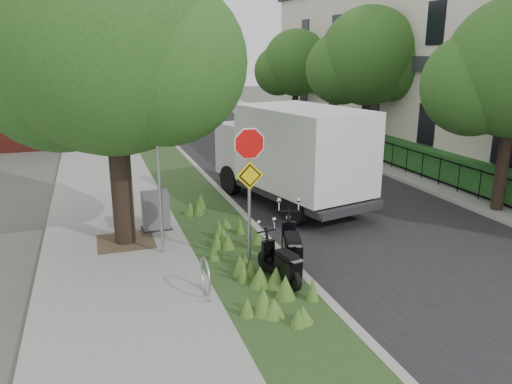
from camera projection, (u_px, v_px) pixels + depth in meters
The scene contains 21 objects.
ground at pixel (316, 269), 11.35m from camera, with size 120.00×120.00×0.00m, color #4C5147.
sidewalk_near at pixel (105, 179), 19.17m from camera, with size 3.50×60.00×0.12m, color gray.
verge at pixel (176, 173), 20.01m from camera, with size 2.00×60.00×0.12m, color #24411C.
kerb_near at pixel (200, 171), 20.31m from camera, with size 0.20×60.00×0.13m, color #9E9991.
road at pixel (280, 167), 21.40m from camera, with size 7.00×60.00×0.01m, color black.
kerb_far at pixel (353, 160), 22.45m from camera, with size 0.20×60.00×0.13m, color #9E9991.
footpath_far at pixel (386, 158), 22.97m from camera, with size 3.20×60.00×0.12m, color gray.
street_tree_main at pixel (108, 50), 11.42m from camera, with size 6.21×5.54×7.66m.
bare_post at pixel (159, 171), 11.45m from camera, with size 0.08×0.08×4.00m.
bike_hoop at pixel (205, 276), 9.85m from camera, with size 0.06×0.78×0.77m.
sign_assembly at pixel (249, 168), 10.83m from camera, with size 0.94×0.08×3.22m.
fence_far at pixel (367, 146), 22.50m from camera, with size 0.04×24.00×1.00m.
hedge_far at pixel (381, 145), 22.71m from camera, with size 1.00×24.00×1.10m, color #184318.
terrace_houses at pixel (454, 65), 22.86m from camera, with size 7.40×26.40×8.20m.
far_tree_a at pixel (512, 75), 14.22m from camera, with size 4.60×4.10×6.22m.
far_tree_b at pixel (367, 61), 21.46m from camera, with size 4.83×4.31×6.56m.
far_tree_c at pixel (295, 66), 28.87m from camera, with size 4.37×3.89×5.93m.
scooter_near at pixel (283, 268), 10.27m from camera, with size 0.53×1.54×0.74m.
scooter_far at pixel (292, 252), 10.92m from camera, with size 0.71×1.76×0.86m.
box_truck at pixel (292, 151), 15.64m from camera, with size 3.62×6.33×2.70m.
utility_cabinet at pixel (156, 211), 13.43m from camera, with size 0.80×0.55×1.05m.
Camera 1 is at (-4.61, -9.48, 4.77)m, focal length 35.00 mm.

